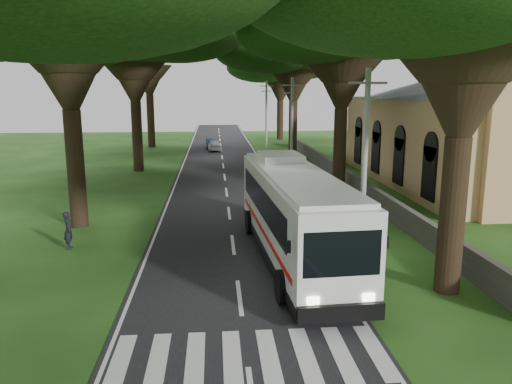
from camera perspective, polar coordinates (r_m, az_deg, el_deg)
ground at (r=16.05m, az=-1.53°, el=-14.87°), size 140.00×140.00×0.00m
road at (r=39.98m, az=-3.58°, el=1.44°), size 8.00×120.00×0.04m
crosswalk at (r=14.29m, az=-1.04°, el=-18.46°), size 8.00×3.00×0.01m
property_wall at (r=40.09m, az=9.42°, el=2.19°), size 0.35×50.00×1.20m
church at (r=40.48m, az=22.87°, el=7.66°), size 14.00×24.00×11.60m
pole_near at (r=21.48m, az=12.30°, el=3.46°), size 1.60×0.24×8.00m
pole_mid at (r=40.91m, az=4.11°, el=7.56°), size 1.60×0.24×8.00m
pole_far at (r=60.72m, az=1.18°, el=8.98°), size 1.60×0.24×8.00m
tree_l_midb at (r=45.11m, az=-14.01°, el=18.03°), size 16.10×16.10×15.84m
tree_l_far at (r=63.06m, az=-12.32°, el=16.91°), size 13.74×13.74×16.17m
tree_r_mida at (r=35.70m, az=10.05°, el=18.84°), size 13.52×13.52×14.69m
tree_r_midb at (r=53.16m, az=4.39°, el=16.72°), size 14.96×14.96×15.04m
tree_r_far at (r=71.02m, az=2.84°, el=14.80°), size 13.68×13.68×13.93m
coach_bus at (r=21.10m, az=4.37°, el=-2.33°), size 3.64×13.10×3.82m
distant_car_a at (r=58.17m, az=-4.78°, el=5.35°), size 1.78×3.88×1.29m
distant_car_b at (r=60.77m, az=-5.15°, el=5.56°), size 1.40×3.60×1.17m
pedestrian at (r=24.21m, az=-20.64°, el=-4.11°), size 0.55×0.72×1.75m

